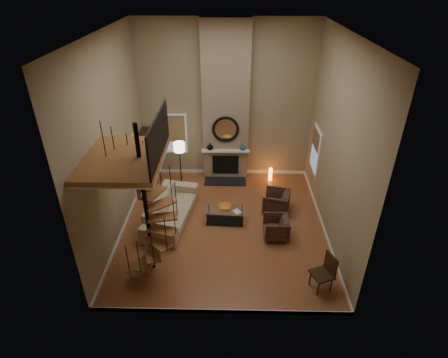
{
  "coord_description": "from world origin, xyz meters",
  "views": [
    {
      "loc": [
        0.2,
        -8.79,
        6.82
      ],
      "look_at": [
        0.0,
        0.4,
        1.4
      ],
      "focal_mm": 29.1,
      "sensor_mm": 36.0,
      "label": 1
    }
  ],
  "objects_px": {
    "sofa": "(171,208)",
    "floor_lamp": "(179,151)",
    "armchair_near": "(278,202)",
    "accent_lamp": "(270,174)",
    "hutch": "(148,155)",
    "side_chair": "(325,271)",
    "coffee_table": "(225,214)",
    "armchair_far": "(278,227)"
  },
  "relations": [
    {
      "from": "coffee_table",
      "to": "sofa",
      "type": "bearing_deg",
      "value": 176.03
    },
    {
      "from": "floor_lamp",
      "to": "accent_lamp",
      "type": "height_order",
      "value": "floor_lamp"
    },
    {
      "from": "sofa",
      "to": "armchair_far",
      "type": "height_order",
      "value": "sofa"
    },
    {
      "from": "hutch",
      "to": "armchair_near",
      "type": "xyz_separation_m",
      "value": [
        4.51,
        -2.04,
        -0.6
      ]
    },
    {
      "from": "sofa",
      "to": "accent_lamp",
      "type": "height_order",
      "value": "sofa"
    },
    {
      "from": "hutch",
      "to": "side_chair",
      "type": "relative_size",
      "value": 1.83
    },
    {
      "from": "armchair_near",
      "to": "coffee_table",
      "type": "xyz_separation_m",
      "value": [
        -1.69,
        -0.57,
        -0.07
      ]
    },
    {
      "from": "hutch",
      "to": "coffee_table",
      "type": "height_order",
      "value": "hutch"
    },
    {
      "from": "armchair_far",
      "to": "sofa",
      "type": "bearing_deg",
      "value": -105.48
    },
    {
      "from": "sofa",
      "to": "side_chair",
      "type": "distance_m",
      "value": 4.94
    },
    {
      "from": "armchair_far",
      "to": "accent_lamp",
      "type": "relative_size",
      "value": 1.49
    },
    {
      "from": "coffee_table",
      "to": "armchair_near",
      "type": "bearing_deg",
      "value": 18.68
    },
    {
      "from": "sofa",
      "to": "coffee_table",
      "type": "xyz_separation_m",
      "value": [
        1.66,
        -0.12,
        -0.11
      ]
    },
    {
      "from": "coffee_table",
      "to": "side_chair",
      "type": "distance_m",
      "value": 3.58
    },
    {
      "from": "accent_lamp",
      "to": "side_chair",
      "type": "height_order",
      "value": "side_chair"
    },
    {
      "from": "armchair_near",
      "to": "floor_lamp",
      "type": "xyz_separation_m",
      "value": [
        -3.27,
        1.47,
        1.06
      ]
    },
    {
      "from": "armchair_near",
      "to": "floor_lamp",
      "type": "distance_m",
      "value": 3.74
    },
    {
      "from": "armchair_near",
      "to": "side_chair",
      "type": "height_order",
      "value": "side_chair"
    },
    {
      "from": "armchair_near",
      "to": "accent_lamp",
      "type": "relative_size",
      "value": 1.68
    },
    {
      "from": "hutch",
      "to": "accent_lamp",
      "type": "xyz_separation_m",
      "value": [
        4.44,
        -0.07,
        -0.7
      ]
    },
    {
      "from": "hutch",
      "to": "sofa",
      "type": "bearing_deg",
      "value": -65.08
    },
    {
      "from": "hutch",
      "to": "floor_lamp",
      "type": "xyz_separation_m",
      "value": [
        1.24,
        -0.57,
        0.46
      ]
    },
    {
      "from": "armchair_far",
      "to": "floor_lamp",
      "type": "height_order",
      "value": "floor_lamp"
    },
    {
      "from": "sofa",
      "to": "side_chair",
      "type": "bearing_deg",
      "value": -114.39
    },
    {
      "from": "hutch",
      "to": "floor_lamp",
      "type": "distance_m",
      "value": 1.44
    },
    {
      "from": "armchair_near",
      "to": "armchair_far",
      "type": "xyz_separation_m",
      "value": [
        -0.14,
        -1.29,
        0.0
      ]
    },
    {
      "from": "coffee_table",
      "to": "accent_lamp",
      "type": "relative_size",
      "value": 2.65
    },
    {
      "from": "hutch",
      "to": "floor_lamp",
      "type": "bearing_deg",
      "value": -24.74
    },
    {
      "from": "sofa",
      "to": "floor_lamp",
      "type": "xyz_separation_m",
      "value": [
        0.08,
        1.92,
        1.02
      ]
    },
    {
      "from": "armchair_far",
      "to": "coffee_table",
      "type": "bearing_deg",
      "value": -115.91
    },
    {
      "from": "side_chair",
      "to": "hutch",
      "type": "bearing_deg",
      "value": 135.4
    },
    {
      "from": "sofa",
      "to": "armchair_near",
      "type": "bearing_deg",
      "value": -73.32
    },
    {
      "from": "floor_lamp",
      "to": "hutch",
      "type": "bearing_deg",
      "value": 155.26
    },
    {
      "from": "armchair_near",
      "to": "armchair_far",
      "type": "relative_size",
      "value": 1.13
    },
    {
      "from": "hutch",
      "to": "armchair_far",
      "type": "distance_m",
      "value": 5.53
    },
    {
      "from": "armchair_near",
      "to": "accent_lamp",
      "type": "xyz_separation_m",
      "value": [
        -0.07,
        1.97,
        -0.1
      ]
    },
    {
      "from": "armchair_near",
      "to": "side_chair",
      "type": "distance_m",
      "value": 3.26
    },
    {
      "from": "armchair_near",
      "to": "accent_lamp",
      "type": "bearing_deg",
      "value": -163.93
    },
    {
      "from": "sofa",
      "to": "armchair_far",
      "type": "xyz_separation_m",
      "value": [
        3.21,
        -0.84,
        -0.04
      ]
    },
    {
      "from": "accent_lamp",
      "to": "side_chair",
      "type": "bearing_deg",
      "value": -80.67
    },
    {
      "from": "floor_lamp",
      "to": "armchair_near",
      "type": "bearing_deg",
      "value": -24.21
    },
    {
      "from": "coffee_table",
      "to": "floor_lamp",
      "type": "distance_m",
      "value": 2.82
    }
  ]
}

